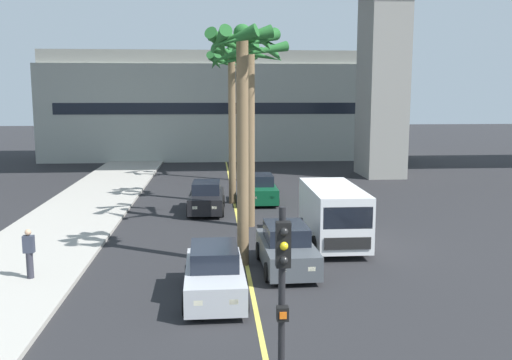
% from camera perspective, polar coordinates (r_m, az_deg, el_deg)
% --- Properties ---
extents(lane_stripe_center, '(0.14, 56.00, 0.01)m').
position_cam_1_polar(lane_stripe_center, '(25.76, -1.71, -4.85)').
color(lane_stripe_center, '#DBCC4C').
rests_on(lane_stripe_center, ground).
extents(pier_building_backdrop, '(33.26, 8.04, 9.89)m').
position_cam_1_polar(pier_building_backdrop, '(54.18, -3.19, 7.46)').
color(pier_building_backdrop, '#ADB2A8').
rests_on(pier_building_backdrop, ground).
extents(car_queue_front, '(1.95, 4.16, 1.56)m').
position_cam_1_polar(car_queue_front, '(29.20, -5.04, -1.83)').
color(car_queue_front, black).
rests_on(car_queue_front, ground).
extents(car_queue_second, '(1.88, 4.13, 1.56)m').
position_cam_1_polar(car_queue_second, '(17.06, -4.23, -9.50)').
color(car_queue_second, '#B7BABF').
rests_on(car_queue_second, ground).
extents(car_queue_third, '(1.84, 4.10, 1.56)m').
position_cam_1_polar(car_queue_third, '(31.70, 0.42, -0.96)').
color(car_queue_third, '#0C4728').
rests_on(car_queue_third, ground).
extents(car_queue_fourth, '(1.93, 4.15, 1.56)m').
position_cam_1_polar(car_queue_fourth, '(19.73, 3.11, -6.96)').
color(car_queue_fourth, '#4C5156').
rests_on(car_queue_fourth, ground).
extents(delivery_van, '(2.18, 5.26, 2.36)m').
position_cam_1_polar(delivery_van, '(22.91, 7.82, -3.36)').
color(delivery_van, white).
rests_on(delivery_van, ground).
extents(traffic_light_median_near, '(0.24, 0.37, 4.20)m').
position_cam_1_polar(traffic_light_median_near, '(9.63, 2.68, -11.53)').
color(traffic_light_median_near, black).
rests_on(traffic_light_median_near, ground).
extents(palm_tree_near_median, '(3.50, 3.70, 8.39)m').
position_cam_1_polar(palm_tree_near_median, '(25.41, -0.74, 9.73)').
color(palm_tree_near_median, brown).
rests_on(palm_tree_near_median, ground).
extents(palm_tree_mid_median, '(2.86, 2.91, 8.42)m').
position_cam_1_polar(palm_tree_mid_median, '(30.93, -2.49, 10.11)').
color(palm_tree_mid_median, brown).
rests_on(palm_tree_mid_median, ground).
extents(palm_tree_far_median, '(3.65, 3.69, 9.32)m').
position_cam_1_polar(palm_tree_far_median, '(39.43, -1.81, 11.25)').
color(palm_tree_far_median, brown).
rests_on(palm_tree_far_median, ground).
extents(palm_tree_farthest_median, '(2.64, 2.62, 8.38)m').
position_cam_1_polar(palm_tree_farthest_median, '(19.47, -1.34, 10.51)').
color(palm_tree_farthest_median, brown).
rests_on(palm_tree_farthest_median, ground).
extents(pedestrian_near_crosswalk, '(0.34, 0.22, 1.62)m').
position_cam_1_polar(pedestrian_near_crosswalk, '(19.63, -22.00, -6.85)').
color(pedestrian_near_crosswalk, '#2D2D38').
rests_on(pedestrian_near_crosswalk, sidewalk_left).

